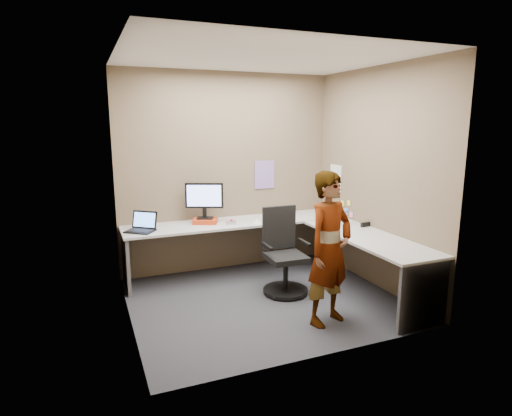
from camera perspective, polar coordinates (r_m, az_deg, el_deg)
name	(u,v)px	position (r m, az deg, el deg)	size (l,w,h in m)	color
ground	(264,300)	(5.10, 1.13, -12.18)	(3.00, 3.00, 0.00)	#27272C
wall_back	(228,173)	(5.93, -3.81, 4.72)	(3.00, 3.00, 0.00)	brown
wall_right	(377,179)	(5.48, 15.77, 3.77)	(2.70, 2.70, 0.00)	brown
wall_left	(124,194)	(4.36, -17.25, 1.79)	(2.70, 2.70, 0.00)	brown
ceiling	(265,57)	(4.72, 1.27, 19.47)	(3.00, 3.00, 0.00)	white
desk	(284,239)	(5.40, 3.80, -4.19)	(2.98, 2.58, 0.73)	silver
paper_ream	(205,221)	(5.66, -6.78, -1.72)	(0.31, 0.23, 0.06)	#BE3513
monitor	(204,198)	(5.61, -6.91, 1.39)	(0.47, 0.24, 0.47)	black
laptop	(142,226)	(5.40, -14.95, -2.35)	(0.42, 0.41, 0.23)	black
trackball_mouse	(231,222)	(5.58, -3.33, -1.91)	(0.12, 0.08, 0.07)	#B7B7BC
origami	(257,221)	(5.63, 0.10, -1.72)	(0.10, 0.10, 0.06)	white
stapler	(366,224)	(5.62, 14.43, -2.14)	(0.15, 0.04, 0.06)	black
flower	(346,213)	(5.66, 11.91, -0.71)	(0.07, 0.07, 0.22)	brown
calendar_purple	(265,175)	(6.11, 1.15, 4.47)	(0.30, 0.01, 0.40)	#846BB7
calendar_white	(336,178)	(6.22, 10.58, 3.94)	(0.01, 0.28, 0.38)	white
sticky_note_a	(349,203)	(5.98, 12.27, 0.66)	(0.01, 0.07, 0.07)	#F2E059
sticky_note_b	(346,212)	(6.04, 11.96, -0.47)	(0.01, 0.07, 0.07)	pink
sticky_note_c	(351,215)	(5.95, 12.59, -0.88)	(0.01, 0.07, 0.07)	pink
sticky_note_d	(343,203)	(6.11, 11.47, 0.63)	(0.01, 0.07, 0.07)	#F2E059
office_chair	(284,259)	(5.20, 3.71, -6.78)	(0.54, 0.54, 1.02)	black
person	(330,249)	(4.38, 9.78, -5.39)	(0.57, 0.38, 1.57)	#999399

